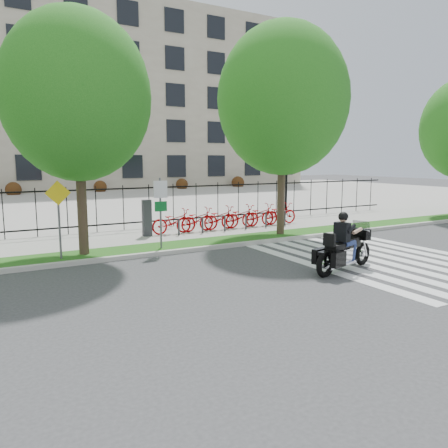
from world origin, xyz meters
TOP-DOWN VIEW (x-y plane):
  - ground at (0.00, 0.00)m, footprint 120.00×120.00m
  - curb at (0.00, 4.10)m, footprint 60.00×0.20m
  - grass_verge at (0.00, 4.95)m, footprint 60.00×1.50m
  - sidewalk at (0.00, 7.45)m, footprint 60.00×3.50m
  - plaza at (0.00, 25.00)m, footprint 80.00×34.00m
  - crosswalk_stripes at (4.83, 0.00)m, footprint 5.70×8.00m
  - iron_fence at (0.00, 9.20)m, footprint 30.00×0.06m
  - office_building at (0.00, 44.92)m, footprint 60.00×21.90m
  - lamp_post_right at (10.00, 12.00)m, footprint 1.06×0.70m
  - street_tree_1 at (-3.84, 4.95)m, footprint 4.72×4.72m
  - street_tree_2 at (4.31, 4.95)m, footprint 5.36×5.36m
  - bike_share_station at (3.07, 7.20)m, footprint 7.87×0.89m
  - sign_pole_regulatory at (-1.22, 4.58)m, footprint 0.50×0.09m
  - sign_pole_warning at (-4.63, 4.58)m, footprint 0.78×0.09m
  - motorcycle_rider at (2.55, -0.57)m, footprint 2.75×1.17m

SIDE VIEW (x-z plane):
  - ground at x=0.00m, z-range 0.00..0.00m
  - crosswalk_stripes at x=4.83m, z-range 0.00..0.01m
  - plaza at x=0.00m, z-range 0.00..0.10m
  - curb at x=0.00m, z-range 0.00..0.15m
  - grass_verge at x=0.00m, z-range 0.00..0.15m
  - sidewalk at x=0.00m, z-range 0.00..0.15m
  - bike_share_station at x=3.07m, z-range -0.07..1.43m
  - motorcycle_rider at x=2.55m, z-range -0.36..1.79m
  - iron_fence at x=0.00m, z-range 0.15..2.15m
  - sign_pole_regulatory at x=-1.22m, z-range 0.49..2.99m
  - sign_pole_warning at x=-4.63m, z-range 0.50..2.99m
  - lamp_post_right at x=10.00m, z-range 1.08..5.33m
  - street_tree_1 at x=-3.84m, z-range 1.35..9.20m
  - street_tree_2 at x=4.31m, z-range 1.38..10.01m
  - office_building at x=0.00m, z-range -0.11..20.04m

